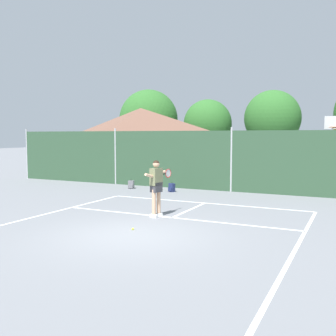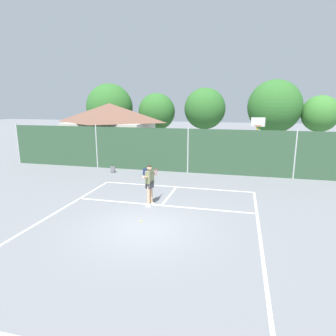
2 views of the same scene
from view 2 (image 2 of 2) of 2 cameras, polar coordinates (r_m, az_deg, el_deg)
ground_plane at (r=11.02m, az=-4.65°, el=-11.58°), size 120.00×120.00×0.00m
court_markings at (r=11.58m, az=-3.62°, el=-10.30°), size 8.30×11.10×0.01m
chainlink_fence at (r=19.04m, az=3.91°, el=3.36°), size 26.09×0.09×3.03m
basketball_hoop at (r=20.56m, az=17.00°, el=5.97°), size 0.90×0.67×3.55m
clubhouse_building at (r=25.78m, az=-11.20°, el=7.53°), size 7.16×5.32×4.46m
treeline_backdrop at (r=30.33m, az=5.46°, el=11.46°), size 25.28×4.56×6.64m
tennis_player at (r=12.93m, az=-3.59°, el=-2.62°), size 0.33×1.43×1.85m
tennis_ball at (r=11.52m, az=-5.25°, el=-10.29°), size 0.07×0.07×0.07m
backpack_grey at (r=19.58m, az=-10.73°, el=-0.31°), size 0.32×0.30×0.46m
backpack_navy at (r=18.64m, az=-4.42°, el=-0.78°), size 0.33×0.31×0.46m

